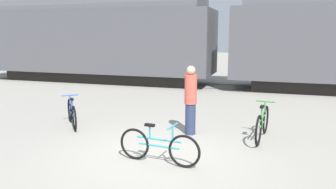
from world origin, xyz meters
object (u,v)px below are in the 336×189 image
(person_in_red, at_px, (191,100))
(freight_train, at_px, (223,31))
(bicycle_blue, at_px, (72,113))
(bicycle_green, at_px, (262,124))
(bicycle_teal, at_px, (159,146))

(person_in_red, bearing_deg, freight_train, -145.51)
(bicycle_blue, xyz_separation_m, person_in_red, (3.31, 0.25, 0.53))
(bicycle_green, height_order, person_in_red, person_in_red)
(freight_train, relative_size, bicycle_blue, 19.61)
(bicycle_teal, bearing_deg, bicycle_blue, 150.24)
(freight_train, height_order, bicycle_blue, freight_train)
(freight_train, xyz_separation_m, bicycle_green, (2.14, -7.82, -2.29))
(bicycle_teal, distance_m, bicycle_blue, 3.65)
(freight_train, distance_m, bicycle_blue, 9.00)
(freight_train, xyz_separation_m, bicycle_blue, (-2.93, -8.19, -2.32))
(bicycle_green, bearing_deg, person_in_red, -175.95)
(bicycle_teal, bearing_deg, freight_train, 91.41)
(bicycle_blue, bearing_deg, bicycle_teal, -29.76)
(freight_train, distance_m, person_in_red, 8.15)
(freight_train, relative_size, bicycle_green, 14.30)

